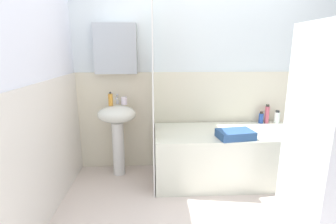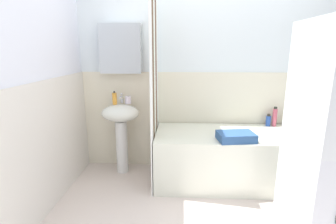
# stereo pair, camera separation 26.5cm
# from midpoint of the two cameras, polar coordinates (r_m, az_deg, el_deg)

# --- Properties ---
(wall_back_tiled) EXTENTS (3.60, 0.18, 2.40)m
(wall_back_tiled) POSITION_cam_midpoint_polar(r_m,az_deg,el_deg) (3.15, 4.45, 7.79)
(wall_back_tiled) COLOR white
(wall_back_tiled) RESTS_ON ground_plane
(wall_left_tiled) EXTENTS (0.07, 1.81, 2.40)m
(wall_left_tiled) POSITION_cam_midpoint_polar(r_m,az_deg,el_deg) (2.47, -29.55, 3.94)
(wall_left_tiled) COLOR white
(wall_left_tiled) RESTS_ON ground_plane
(sink) EXTENTS (0.44, 0.34, 0.84)m
(sink) POSITION_cam_midpoint_polar(r_m,az_deg,el_deg) (3.04, -13.70, -2.80)
(sink) COLOR silver
(sink) RESTS_ON ground_plane
(faucet) EXTENTS (0.03, 0.12, 0.12)m
(faucet) POSITION_cam_midpoint_polar(r_m,az_deg,el_deg) (3.06, -13.72, 2.77)
(faucet) COLOR silver
(faucet) RESTS_ON sink
(soap_dispenser) EXTENTS (0.05, 0.05, 0.16)m
(soap_dispenser) POSITION_cam_midpoint_polar(r_m,az_deg,el_deg) (3.00, -15.17, 2.67)
(soap_dispenser) COLOR gold
(soap_dispenser) RESTS_ON sink
(toothbrush_cup) EXTENTS (0.07, 0.07, 0.09)m
(toothbrush_cup) POSITION_cam_midpoint_polar(r_m,az_deg,el_deg) (3.03, -12.24, 2.44)
(toothbrush_cup) COLOR silver
(toothbrush_cup) RESTS_ON sink
(bathtub) EXTENTS (1.60, 0.74, 0.58)m
(bathtub) POSITION_cam_midpoint_polar(r_m,az_deg,el_deg) (3.01, 10.22, -9.45)
(bathtub) COLOR silver
(bathtub) RESTS_ON ground_plane
(shower_curtain) EXTENTS (0.01, 0.74, 2.00)m
(shower_curtain) POSITION_cam_midpoint_polar(r_m,az_deg,el_deg) (2.73, -6.09, 3.93)
(shower_curtain) COLOR white
(shower_curtain) RESTS_ON ground_plane
(lotion_bottle) EXTENTS (0.07, 0.07, 0.16)m
(lotion_bottle) POSITION_cam_midpoint_polar(r_m,az_deg,el_deg) (3.37, 21.09, -1.13)
(lotion_bottle) COLOR white
(lotion_bottle) RESTS_ON bathtub
(shampoo_bottle) EXTENTS (0.05, 0.05, 0.23)m
(shampoo_bottle) POSITION_cam_midpoint_polar(r_m,az_deg,el_deg) (3.33, 19.11, -0.52)
(shampoo_bottle) COLOR #C05063
(shampoo_bottle) RESTS_ON bathtub
(conditioner_bottle) EXTENTS (0.06, 0.06, 0.15)m
(conditioner_bottle) POSITION_cam_midpoint_polar(r_m,az_deg,el_deg) (3.31, 17.92, -1.26)
(conditioner_bottle) COLOR #2749A1
(conditioner_bottle) RESTS_ON bathtub
(towel_folded) EXTENTS (0.39, 0.29, 0.08)m
(towel_folded) POSITION_cam_midpoint_polar(r_m,az_deg,el_deg) (2.68, 12.07, -4.94)
(towel_folded) COLOR #2E5286
(towel_folded) RESTS_ON bathtub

